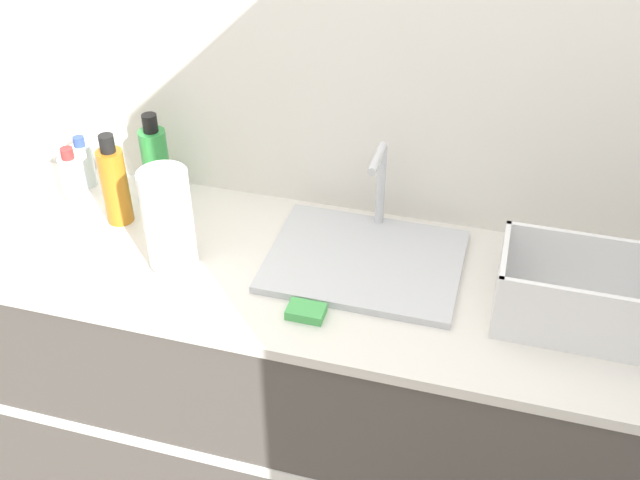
{
  "coord_description": "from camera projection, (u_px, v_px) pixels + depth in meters",
  "views": [
    {
      "loc": [
        0.46,
        -1.15,
        2.12
      ],
      "look_at": [
        0.06,
        0.27,
        1.04
      ],
      "focal_mm": 42.0,
      "sensor_mm": 36.0,
      "label": 1
    }
  ],
  "objects": [
    {
      "name": "bottle_clear",
      "position": [
        84.0,
        164.0,
        2.22
      ],
      "size": [
        0.06,
        0.06,
        0.16
      ],
      "color": "silver",
      "rests_on": "counter_cabinet"
    },
    {
      "name": "dish_rack",
      "position": [
        576.0,
        298.0,
        1.73
      ],
      "size": [
        0.36,
        0.23,
        0.18
      ],
      "color": "white",
      "rests_on": "counter_cabinet"
    },
    {
      "name": "bottle_green",
      "position": [
        156.0,
        165.0,
        2.11
      ],
      "size": [
        0.08,
        0.08,
        0.28
      ],
      "color": "#2D8C3D",
      "rests_on": "counter_cabinet"
    },
    {
      "name": "sponge",
      "position": [
        306.0,
        312.0,
        1.78
      ],
      "size": [
        0.09,
        0.06,
        0.02
      ],
      "color": "#4CB259",
      "rests_on": "counter_cabinet"
    },
    {
      "name": "bottle_white_spray",
      "position": [
        73.0,
        179.0,
        2.14
      ],
      "size": [
        0.06,
        0.06,
        0.18
      ],
      "color": "white",
      "rests_on": "counter_cabinet"
    },
    {
      "name": "wall_back",
      "position": [
        333.0,
        77.0,
        1.96
      ],
      "size": [
        4.44,
        0.06,
        2.6
      ],
      "color": "silver",
      "rests_on": "ground_plane"
    },
    {
      "name": "counter_cabinet",
      "position": [
        302.0,
        388.0,
        2.21
      ],
      "size": [
        2.07,
        0.62,
        0.92
      ],
      "color": "#514C47",
      "rests_on": "ground_plane"
    },
    {
      "name": "sink",
      "position": [
        365.0,
        257.0,
        1.94
      ],
      "size": [
        0.5,
        0.38,
        0.27
      ],
      "color": "silver",
      "rests_on": "counter_cabinet"
    },
    {
      "name": "paper_towel_roll",
      "position": [
        168.0,
        220.0,
        1.86
      ],
      "size": [
        0.12,
        0.12,
        0.28
      ],
      "color": "#4C4C51",
      "rests_on": "counter_cabinet"
    },
    {
      "name": "bottle_amber",
      "position": [
        115.0,
        184.0,
        2.04
      ],
      "size": [
        0.07,
        0.07,
        0.27
      ],
      "color": "#B26B19",
      "rests_on": "counter_cabinet"
    }
  ]
}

